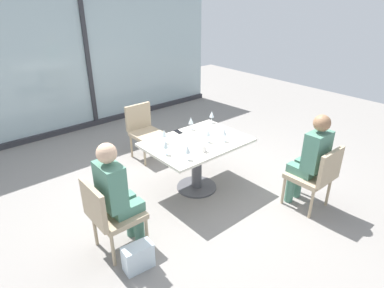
{
  "coord_description": "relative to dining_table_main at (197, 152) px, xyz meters",
  "views": [
    {
      "loc": [
        -2.61,
        -2.95,
        2.55
      ],
      "look_at": [
        0.0,
        0.1,
        0.65
      ],
      "focal_mm": 30.57,
      "sensor_mm": 36.0,
      "label": 1
    }
  ],
  "objects": [
    {
      "name": "wine_glass_2",
      "position": [
        -0.43,
        -0.32,
        0.3
      ],
      "size": [
        0.07,
        0.07,
        0.18
      ],
      "color": "silver",
      "rests_on": "dining_table_main"
    },
    {
      "name": "handbag_0",
      "position": [
        -1.42,
        -0.73,
        -0.42
      ],
      "size": [
        0.31,
        0.19,
        0.28
      ],
      "primitive_type": "cube",
      "rotation": [
        0.0,
        0.0,
        -0.1
      ],
      "color": "silver",
      "rests_on": "ground_plane"
    },
    {
      "name": "dining_table_main",
      "position": [
        0.0,
        0.0,
        0.0
      ],
      "size": [
        1.34,
        0.95,
        0.73
      ],
      "color": "silver",
      "rests_on": "ground_plane"
    },
    {
      "name": "wine_glass_0",
      "position": [
        0.61,
        0.36,
        0.3
      ],
      "size": [
        0.07,
        0.07,
        0.18
      ],
      "color": "silver",
      "rests_on": "dining_table_main"
    },
    {
      "name": "chair_near_window",
      "position": [
        0.0,
        1.31,
        -0.06
      ],
      "size": [
        0.46,
        0.51,
        0.87
      ],
      "color": "tan",
      "rests_on": "ground_plane"
    },
    {
      "name": "wine_glass_3",
      "position": [
        0.2,
        0.36,
        0.3
      ],
      "size": [
        0.07,
        0.07,
        0.18
      ],
      "color": "silver",
      "rests_on": "dining_table_main"
    },
    {
      "name": "chair_side_end",
      "position": [
        -1.49,
        -0.35,
        -0.06
      ],
      "size": [
        0.5,
        0.46,
        0.87
      ],
      "color": "tan",
      "rests_on": "ground_plane"
    },
    {
      "name": "cell_phone_on_table",
      "position": [
        -0.0,
        0.4,
        0.17
      ],
      "size": [
        0.09,
        0.15,
        0.01
      ],
      "primitive_type": "cube",
      "rotation": [
        0.0,
        0.0,
        -0.12
      ],
      "color": "black",
      "rests_on": "dining_table_main"
    },
    {
      "name": "wine_glass_1",
      "position": [
        0.27,
        -0.23,
        0.3
      ],
      "size": [
        0.07,
        0.07,
        0.18
      ],
      "color": "silver",
      "rests_on": "dining_table_main"
    },
    {
      "name": "coffee_cup",
      "position": [
        -0.14,
        -0.29,
        0.22
      ],
      "size": [
        0.08,
        0.08,
        0.09
      ],
      "primitive_type": "cylinder",
      "color": "white",
      "rests_on": "dining_table_main"
    },
    {
      "name": "chair_front_right",
      "position": [
        0.81,
        -1.31,
        -0.06
      ],
      "size": [
        0.46,
        0.5,
        0.87
      ],
      "color": "tan",
      "rests_on": "ground_plane"
    },
    {
      "name": "window_wall_backdrop",
      "position": [
        0.0,
        3.2,
        0.65
      ],
      "size": [
        5.87,
        0.1,
        2.7
      ],
      "color": "#A2B7BC",
      "rests_on": "ground_plane"
    },
    {
      "name": "wine_glass_5",
      "position": [
        0.09,
        -0.11,
        0.3
      ],
      "size": [
        0.07,
        0.07,
        0.18
      ],
      "color": "silver",
      "rests_on": "dining_table_main"
    },
    {
      "name": "person_front_right",
      "position": [
        0.81,
        -1.21,
        0.14
      ],
      "size": [
        0.34,
        0.39,
        1.26
      ],
      "color": "#4C7F6B",
      "rests_on": "ground_plane"
    },
    {
      "name": "person_side_end",
      "position": [
        -1.38,
        -0.35,
        0.14
      ],
      "size": [
        0.39,
        0.34,
        1.26
      ],
      "color": "#4C7F6B",
      "rests_on": "ground_plane"
    },
    {
      "name": "ground_plane",
      "position": [
        0.0,
        0.0,
        -0.56
      ],
      "size": [
        12.0,
        12.0,
        0.0
      ],
      "primitive_type": "plane",
      "color": "gray"
    },
    {
      "name": "wine_glass_6",
      "position": [
        -0.36,
        0.24,
        0.3
      ],
      "size": [
        0.07,
        0.07,
        0.18
      ],
      "color": "silver",
      "rests_on": "dining_table_main"
    },
    {
      "name": "wine_glass_4",
      "position": [
        -0.54,
        -0.05,
        0.3
      ],
      "size": [
        0.07,
        0.07,
        0.18
      ],
      "color": "silver",
      "rests_on": "dining_table_main"
    }
  ]
}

